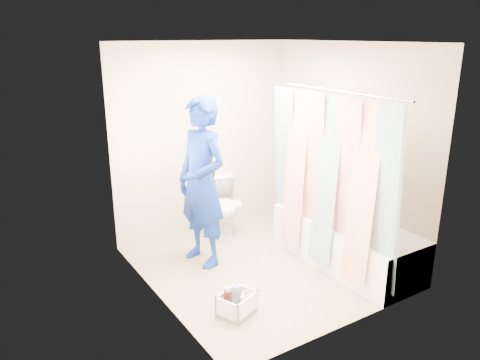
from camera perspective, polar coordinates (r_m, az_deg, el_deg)
floor at (r=5.29m, az=2.57°, el=-10.52°), size 2.60×2.60×0.00m
ceiling at (r=4.67m, az=2.98°, el=16.45°), size 2.40×2.60×0.02m
wall_back at (r=5.92m, az=-4.51°, el=4.92°), size 2.40×0.02×2.40m
wall_front at (r=3.90m, az=13.78°, el=-2.21°), size 2.40×0.02×2.40m
wall_left at (r=4.29m, az=-10.47°, el=-0.19°), size 0.02×2.60×2.40m
wall_right at (r=5.60m, az=12.88°, el=3.80°), size 0.02×2.60×2.40m
bathtub at (r=5.38m, az=12.75°, el=-7.27°), size 0.70×1.75×0.50m
curtain_rod at (r=4.70m, az=11.22°, el=10.66°), size 0.02×1.90×0.02m
shower_curtain at (r=4.90m, az=10.58°, el=-0.20°), size 0.06×1.75×1.80m
toilet at (r=6.02m, az=-2.20°, el=-3.19°), size 0.62×0.80×0.72m
tank_lid at (r=5.89m, az=-2.02°, el=-3.01°), size 0.48×0.33×0.03m
tank_internals at (r=6.08m, az=-2.93°, el=0.48°), size 0.17×0.09×0.23m
plumber at (r=5.07m, az=-4.69°, el=-0.34°), size 0.57×0.76×1.87m
cleaning_caddy at (r=4.47m, az=-0.31°, el=-14.82°), size 0.40×0.37×0.25m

